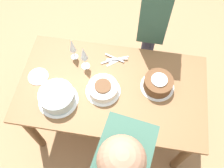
# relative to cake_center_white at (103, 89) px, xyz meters

# --- Properties ---
(ground_plane) EXTENTS (12.00, 12.00, 0.00)m
(ground_plane) POSITION_rel_cake_center_white_xyz_m (-0.06, -0.04, -0.80)
(ground_plane) COLOR #A87F56
(dining_table) EXTENTS (1.43, 0.79, 0.76)m
(dining_table) POSITION_rel_cake_center_white_xyz_m (-0.06, -0.04, -0.17)
(dining_table) COLOR brown
(dining_table) RESTS_ON ground_plane
(cake_center_white) EXTENTS (0.26, 0.26, 0.09)m
(cake_center_white) POSITION_rel_cake_center_white_xyz_m (0.00, 0.00, 0.00)
(cake_center_white) COLOR white
(cake_center_white) RESTS_ON dining_table
(cake_front_chocolate) EXTENTS (0.26, 0.26, 0.11)m
(cake_front_chocolate) POSITION_rel_cake_center_white_xyz_m (-0.40, -0.10, 0.01)
(cake_front_chocolate) COLOR white
(cake_front_chocolate) RESTS_ON dining_table
(cake_back_decorated) EXTENTS (0.29, 0.29, 0.11)m
(cake_back_decorated) POSITION_rel_cake_center_white_xyz_m (0.31, 0.13, 0.02)
(cake_back_decorated) COLOR white
(cake_back_decorated) RESTS_ON dining_table
(wine_glass_near) EXTENTS (0.07, 0.07, 0.24)m
(wine_glass_near) POSITION_rel_cake_center_white_xyz_m (0.18, -0.20, 0.12)
(wine_glass_near) COLOR silver
(wine_glass_near) RESTS_ON dining_table
(wine_glass_far) EXTENTS (0.06, 0.06, 0.22)m
(wine_glass_far) POSITION_rel_cake_center_white_xyz_m (0.28, -0.27, 0.11)
(wine_glass_far) COLOR silver
(wine_glass_far) RESTS_ON dining_table
(dessert_plate_right) EXTENTS (0.16, 0.16, 0.01)m
(dessert_plate_right) POSITION_rel_cake_center_white_xyz_m (0.52, -0.05, -0.04)
(dessert_plate_right) COLOR silver
(dessert_plate_right) RESTS_ON dining_table
(fork_pile) EXTENTS (0.21, 0.13, 0.02)m
(fork_pile) POSITION_rel_cake_center_white_xyz_m (-0.05, -0.29, -0.03)
(fork_pile) COLOR silver
(fork_pile) RESTS_ON dining_table
(person_cutting) EXTENTS (0.22, 0.40, 1.61)m
(person_cutting) POSITION_rel_cake_center_white_xyz_m (-0.30, -0.70, 0.17)
(person_cutting) COLOR #2D334C
(person_cutting) RESTS_ON ground_plane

